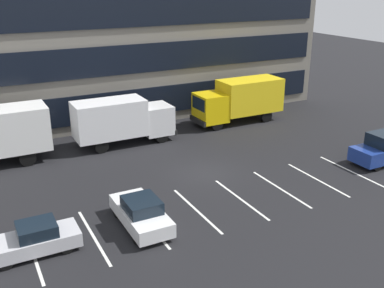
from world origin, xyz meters
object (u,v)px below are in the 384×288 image
Objects in this scene: box_truck_yellow_all at (240,99)px; sedan_silver at (34,239)px; sedan_white at (141,213)px; box_truck_white at (122,119)px.

box_truck_yellow_all is 22.49m from sedan_silver.
sedan_silver is 5.07m from sedan_white.
box_truck_white reaches higher than sedan_white.
box_truck_white is 14.24m from sedan_silver.
box_truck_white is 10.66m from box_truck_yellow_all.
sedan_white is at bearing -105.16° from box_truck_white.
box_truck_white reaches higher than sedan_silver.
sedan_silver is 0.92× the size of sedan_white.
sedan_white is (-3.15, -11.62, -1.19)m from box_truck_white.
box_truck_white is 1.84× the size of sedan_silver.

